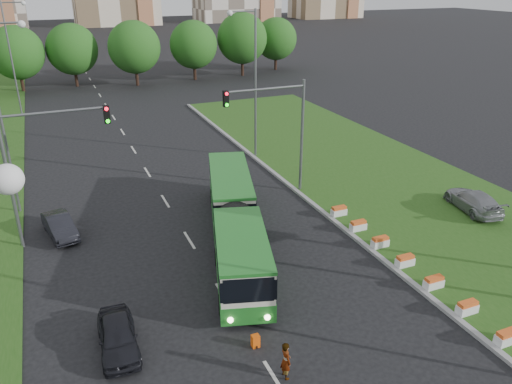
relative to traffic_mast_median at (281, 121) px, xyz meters
name	(u,v)px	position (x,y,z in m)	size (l,w,h in m)	color
ground	(279,282)	(-4.78, -10.00, -5.35)	(360.00, 360.00, 0.00)	black
grass_median	(392,186)	(8.22, -2.00, -5.27)	(14.00, 60.00, 0.15)	#224E16
median_kerb	(309,201)	(1.27, -2.00, -5.26)	(0.30, 60.00, 0.18)	gray
lane_markings	(142,164)	(-7.78, 10.00, -5.35)	(0.20, 100.00, 0.01)	beige
flower_planters	(405,261)	(1.92, -11.40, -4.90)	(1.10, 13.70, 0.60)	white
traffic_mast_median	(281,121)	(0.00, 0.00, 0.00)	(5.76, 0.32, 8.00)	slate
traffic_mast_left	(37,155)	(-15.16, -1.00, 0.00)	(5.76, 0.32, 8.00)	slate
street_lamps	(166,124)	(-7.78, 0.00, 0.65)	(36.00, 60.00, 12.00)	slate
tree_line	(181,48)	(5.22, 45.00, -0.85)	(120.00, 8.00, 9.00)	#1F5516
articulated_bus	(231,220)	(-5.65, -5.45, -3.78)	(2.43, 15.61, 2.57)	silver
car_left_near	(118,336)	(-13.04, -11.86, -4.70)	(1.54, 3.82, 1.30)	black
car_left_far	(60,226)	(-14.68, -0.44, -4.72)	(1.34, 3.85, 1.27)	black
car_median	(473,200)	(10.38, -7.55, -4.52)	(1.89, 4.66, 1.35)	gray
pedestrian	(286,360)	(-7.36, -15.99, -4.54)	(0.59, 0.39, 1.62)	gray
shopping_trolley	(255,341)	(-7.76, -13.95, -5.07)	(0.33, 0.35, 0.56)	#F1550C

